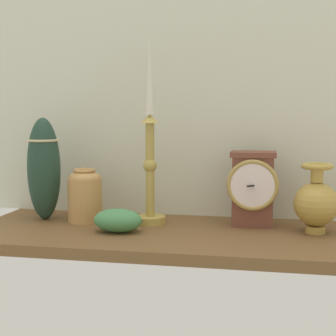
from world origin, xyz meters
TOP-DOWN VIEW (x-y plane):
  - ground_plane at (0.00, 0.00)cm, footprint 100.00×36.00cm
  - back_wall at (0.00, 18.50)cm, footprint 120.00×2.00cm
  - mantel_clock at (12.99, 8.43)cm, footprint 11.69×9.40cm
  - candlestick_tall_left at (-10.75, 6.11)cm, footprint 7.25×7.25cm
  - brass_vase_bulbous at (26.67, 3.88)cm, footprint 9.56×9.56cm
  - brass_vase_jar at (-26.69, 5.47)cm, footprint 8.18×8.18cm
  - tall_ceramic_vase at (-37.25, 5.88)cm, footprint 7.99×7.99cm
  - ivy_sprig at (-15.85, -3.39)cm, footprint 10.80×7.56cm

SIDE VIEW (x-z plane):
  - ground_plane at x=0.00cm, z-range -2.40..0.00cm
  - ivy_sprig at x=-15.85cm, z-range 0.00..5.16cm
  - brass_vase_jar at x=-26.69cm, z-range 0.28..13.09cm
  - brass_vase_bulbous at x=26.67cm, z-range -0.78..14.46cm
  - mantel_clock at x=12.99cm, z-range 0.31..17.54cm
  - tall_ceramic_vase at x=-37.25cm, z-range 0.14..25.10cm
  - candlestick_tall_left at x=-10.75cm, z-range -6.14..38.04cm
  - back_wall at x=0.00cm, z-range 0.00..65.00cm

